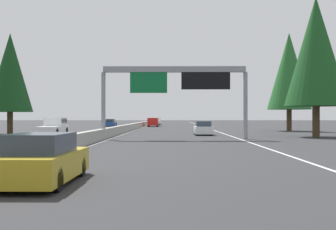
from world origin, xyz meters
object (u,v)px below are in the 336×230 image
object	(u,v)px
conifer_right_mid	(289,71)
conifer_right_near	(316,51)
sign_gantry_overhead	(176,81)
oncoming_far	(111,123)
conifer_left_near	(10,73)
minivan_mid_left	(153,122)
sedan_mid_right	(42,160)
pickup_mid_center	(156,121)
oncoming_near	(54,127)
sedan_distant_b	(203,129)

from	to	relation	value
conifer_right_mid	conifer_right_near	bearing A→B (deg)	173.05
conifer_right_mid	sign_gantry_overhead	bearing A→B (deg)	142.75
oncoming_far	conifer_left_near	distance (m)	35.12
minivan_mid_left	conifer_right_mid	size ratio (longest dim) A/B	0.38
oncoming_far	conifer_left_near	bearing A→B (deg)	-10.17
oncoming_far	conifer_right_mid	world-z (taller)	conifer_right_mid
sedan_mid_right	conifer_right_mid	size ratio (longest dim) A/B	0.33
minivan_mid_left	pickup_mid_center	world-z (taller)	pickup_mid_center
sign_gantry_overhead	oncoming_near	world-z (taller)	sign_gantry_overhead
sign_gantry_overhead	pickup_mid_center	world-z (taller)	sign_gantry_overhead
oncoming_near	oncoming_far	bearing A→B (deg)	179.51
pickup_mid_center	conifer_right_mid	world-z (taller)	conifer_right_mid
sign_gantry_overhead	conifer_right_mid	xyz separation A→B (m)	(20.19, -15.36, 3.07)
sedan_mid_right	oncoming_near	bearing A→B (deg)	15.57
minivan_mid_left	conifer_right_mid	distance (m)	32.13
pickup_mid_center	oncoming_near	distance (m)	55.84
minivan_mid_left	conifer_left_near	size ratio (longest dim) A/B	0.44
sedan_distant_b	conifer_right_mid	size ratio (longest dim) A/B	0.33
oncoming_near	conifer_left_near	bearing A→B (deg)	-117.79
minivan_mid_left	sedan_distant_b	bearing A→B (deg)	-169.03
sign_gantry_overhead	minivan_mid_left	world-z (taller)	sign_gantry_overhead
sedan_mid_right	conifer_right_mid	world-z (taller)	conifer_right_mid
oncoming_far	conifer_left_near	world-z (taller)	conifer_left_near
conifer_left_near	conifer_right_near	bearing A→B (deg)	-101.08
sedan_distant_b	conifer_right_mid	distance (m)	18.88
conifer_right_mid	sedan_distant_b	bearing A→B (deg)	134.18
sign_gantry_overhead	pickup_mid_center	size ratio (longest dim) A/B	2.26
oncoming_far	pickup_mid_center	bearing A→B (deg)	156.09
sedan_mid_right	oncoming_near	world-z (taller)	oncoming_near
sedan_mid_right	sedan_distant_b	xyz separation A→B (m)	(31.93, -6.98, 0.00)
pickup_mid_center	sedan_distant_b	bearing A→B (deg)	-172.40
sedan_distant_b	minivan_mid_left	world-z (taller)	minivan_mid_left
minivan_mid_left	sedan_mid_right	bearing A→B (deg)	-179.91
oncoming_far	sign_gantry_overhead	bearing A→B (deg)	15.66
minivan_mid_left	conifer_right_near	xyz separation A→B (m)	(-40.83, -17.56, 7.23)
conifer_right_near	pickup_mid_center	bearing A→B (deg)	16.85
oncoming_near	conifer_left_near	distance (m)	8.83
sign_gantry_overhead	conifer_right_near	bearing A→B (deg)	-73.95
oncoming_near	conifer_right_mid	distance (m)	31.79
minivan_mid_left	conifer_right_mid	world-z (taller)	conifer_right_mid
sedan_mid_right	oncoming_far	xyz separation A→B (m)	(67.96, 8.28, 0.00)
conifer_right_near	conifer_left_near	size ratio (longest dim) A/B	1.19
pickup_mid_center	conifer_right_mid	bearing A→B (deg)	-154.92
sedan_distant_b	minivan_mid_left	xyz separation A→B (m)	(36.59, 7.09, 0.27)
pickup_mid_center	minivan_mid_left	bearing A→B (deg)	-179.57
sedan_distant_b	oncoming_near	size ratio (longest dim) A/B	0.79
sedan_distant_b	oncoming_far	world-z (taller)	same
sedan_distant_b	oncoming_far	xyz separation A→B (m)	(36.03, 15.26, 0.00)
sign_gantry_overhead	sedan_distant_b	xyz separation A→B (m)	(8.09, -2.90, -4.33)
pickup_mid_center	sign_gantry_overhead	bearing A→B (deg)	-176.03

